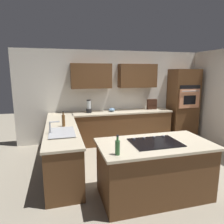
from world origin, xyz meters
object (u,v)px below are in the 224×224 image
Objects in this scene: dish_soap_bottle at (63,120)px; oil_bottle at (117,147)px; sink_unit at (61,132)px; mixing_bowl at (112,110)px; blender at (89,107)px; cooktop at (155,142)px; spice_rack at (152,104)px; wall_oven at (183,104)px.

oil_bottle is at bearing 110.92° from dish_soap_bottle.
dish_soap_bottle is at bearing -96.95° from sink_unit.
sink_unit is at bearing 51.36° from mixing_bowl.
blender reaches higher than dish_soap_bottle.
cooktop is 2.74× the size of oil_bottle.
blender is at bearing 1.29° from spice_rack.
sink_unit is at bearing 83.05° from dish_soap_bottle.
blender is (0.64, -2.71, 0.15)m from cooktop.
wall_oven is 5.85× the size of blender.
wall_oven is 2.74× the size of cooktop.
mixing_bowl is at bearing -90.17° from cooktop.
wall_oven is 3.83m from dish_soap_bottle.
spice_rack is (1.00, -0.08, 0.01)m from wall_oven.
wall_oven reaches higher than blender.
blender is 1.90m from spice_rack.
wall_oven is 4.20m from oil_bottle.
mixing_bowl is (2.25, -0.04, -0.09)m from wall_oven.
wall_oven is 7.50× the size of oil_bottle.
blender reaches higher than oil_bottle.
mixing_bowl is 0.59× the size of spice_rack.
spice_rack is at bearing -178.71° from blender.
sink_unit reaches higher than cooktop.
dish_soap_bottle is (3.62, 1.27, -0.02)m from wall_oven.
spice_rack is at bearing -145.66° from sink_unit.
sink_unit is 3.25m from spice_rack.
blender is at bearing -91.30° from oil_bottle.
blender reaches higher than sink_unit.
oil_bottle is at bearing 23.34° from cooktop.
oil_bottle is (0.07, 3.01, -0.04)m from blender.
wall_oven is at bearing 175.19° from spice_rack.
oil_bottle reaches higher than sink_unit.
blender is 1.99× the size of mixing_bowl.
wall_oven is 6.88× the size of spice_rack.
spice_rack is (-1.90, -0.04, -0.00)m from blender.
spice_rack reaches higher than mixing_bowl.
blender reaches higher than mixing_bowl.
dish_soap_bottle is 1.83m from oil_bottle.
spice_rack is 2.95m from dish_soap_bottle.
blender is at bearing -118.85° from dish_soap_bottle.
dish_soap_bottle is 1.14× the size of oil_bottle.
spice_rack is (-1.25, -0.04, 0.10)m from mixing_bowl.
wall_oven is 4.07m from sink_unit.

